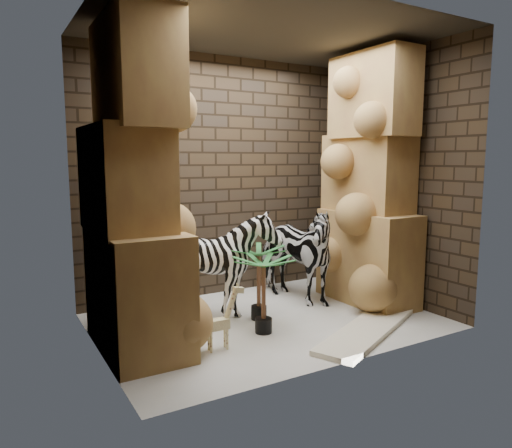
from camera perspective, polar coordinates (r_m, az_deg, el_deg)
floor at (r=5.20m, az=1.37°, el=-11.58°), size 3.50×3.50×0.00m
ceiling at (r=5.07m, az=1.49°, el=22.37°), size 3.50×3.50×0.00m
wall_back at (r=6.01m, az=-4.85°, el=5.63°), size 3.50×0.00×3.50m
wall_front at (r=3.90m, az=11.11°, el=4.33°), size 3.50×0.00×3.50m
wall_left at (r=4.26m, az=-19.11°, el=4.33°), size 0.00×3.00×3.00m
wall_right at (r=6.01m, az=15.85°, el=5.36°), size 0.00×3.00×3.00m
rock_pillar_left at (r=4.34m, az=-14.56°, el=4.57°), size 0.68×1.30×3.00m
rock_pillar_right at (r=5.78m, az=13.57°, el=5.35°), size 0.58×1.25×3.00m
zebra_right at (r=5.74m, az=4.37°, el=-2.59°), size 0.83×1.26×1.38m
zebra_left at (r=5.16m, az=-4.46°, el=-5.47°), size 1.06×1.27×1.08m
giraffe_toy at (r=4.38m, az=-4.63°, el=-11.17°), size 0.32×0.12×0.61m
palm_front at (r=5.13m, az=0.34°, el=-7.09°), size 0.36×0.36×0.82m
palm_back at (r=4.74m, az=0.92°, el=-8.52°), size 0.36×0.36×0.79m
surfboard at (r=4.99m, az=13.28°, el=-12.33°), size 1.70×1.09×0.05m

